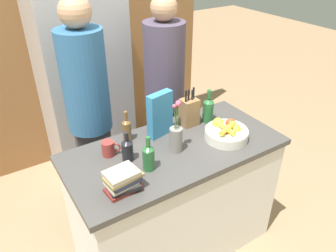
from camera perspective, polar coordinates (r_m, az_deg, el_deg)
The scene contains 16 objects.
ground_plane at distance 2.81m, azimuth 1.02°, elevation -19.50°, with size 14.00×14.00×0.00m, color #A37F5B.
kitchen_island at distance 2.46m, azimuth 1.12°, elevation -12.59°, with size 1.46×0.70×0.93m.
back_wall_wood at distance 3.43m, azimuth -15.08°, elevation 15.40°, with size 2.66×0.12×2.60m.
refrigerator at distance 3.16m, azimuth -14.60°, elevation 8.09°, with size 0.74×0.62×1.97m.
fruit_bowl at distance 2.28m, azimuth 10.17°, elevation -1.02°, with size 0.30×0.30×0.12m.
knife_block at distance 2.38m, azimuth 3.71°, elevation 2.50°, with size 0.12×0.10×0.29m.
flower_vase at distance 2.08m, azimuth 1.41°, elevation -1.86°, with size 0.08×0.08×0.36m.
cereal_box at distance 2.22m, azimuth -1.33°, elevation 2.03°, with size 0.20×0.10×0.32m.
coffee_mug at distance 2.11m, azimuth -10.28°, elevation -3.86°, with size 0.12×0.08×0.10m.
book_stack at distance 1.82m, azimuth -7.90°, elevation -9.44°, with size 0.21×0.15×0.13m.
bottle_oil at distance 2.22m, azimuth -7.20°, elevation -0.54°, with size 0.06×0.06×0.22m.
bottle_vinegar at distance 2.03m, azimuth -7.08°, elevation -4.05°, with size 0.07×0.07×0.20m.
bottle_wine at distance 2.43m, azimuth 7.01°, elevation 2.92°, with size 0.08×0.08×0.26m.
bottle_water at distance 1.94m, azimuth -3.40°, elevation -5.34°, with size 0.07×0.07×0.23m.
person_at_sink at distance 2.47m, azimuth -13.68°, elevation 3.09°, with size 0.32×0.32×1.83m.
person_in_blue at distance 2.80m, azimuth -0.63°, elevation 6.43°, with size 0.34×0.34×1.77m.
Camera 1 is at (-1.00, -1.48, 2.16)m, focal length 35.00 mm.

